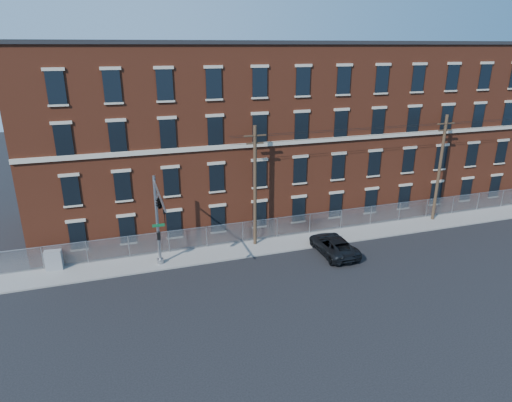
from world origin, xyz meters
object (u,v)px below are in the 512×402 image
object	(u,v)px
utility_cabinet	(54,260)
utility_pole_near	(255,185)
traffic_signal_mast	(159,209)
pickup_truck	(333,245)

from	to	relation	value
utility_cabinet	utility_pole_near	bearing A→B (deg)	3.43
traffic_signal_mast	pickup_truck	bearing A→B (deg)	-0.17
utility_cabinet	pickup_truck	bearing A→B (deg)	-5.45
traffic_signal_mast	utility_cabinet	world-z (taller)	traffic_signal_mast
traffic_signal_mast	utility_cabinet	size ratio (longest dim) A/B	4.66
pickup_truck	traffic_signal_mast	bearing A→B (deg)	0.10
traffic_signal_mast	pickup_truck	world-z (taller)	traffic_signal_mast
utility_pole_near	pickup_truck	distance (m)	7.98
utility_pole_near	traffic_signal_mast	bearing A→B (deg)	-156.86
traffic_signal_mast	utility_cabinet	xyz separation A→B (m)	(-7.62, 3.82, -4.52)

